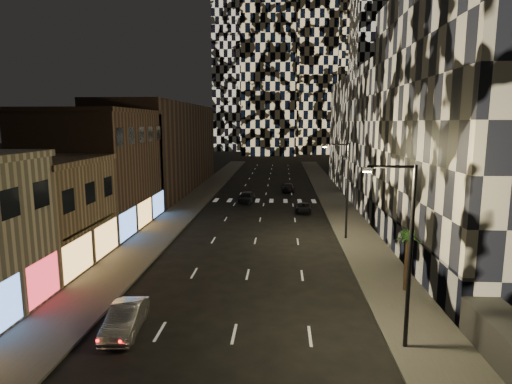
# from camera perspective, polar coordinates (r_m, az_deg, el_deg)

# --- Properties ---
(sidewalk_left) EXTENTS (4.00, 120.00, 0.15)m
(sidewalk_left) POSITION_cam_1_polar(r_m,az_deg,el_deg) (62.28, -8.10, -0.98)
(sidewalk_left) COLOR #47443F
(sidewalk_left) RESTS_ON ground
(sidewalk_right) EXTENTS (4.00, 120.00, 0.15)m
(sidewalk_right) POSITION_cam_1_polar(r_m,az_deg,el_deg) (61.48, 10.49, -1.18)
(sidewalk_right) COLOR #47443F
(sidewalk_right) RESTS_ON ground
(curb_left) EXTENTS (0.20, 120.00, 0.15)m
(curb_left) POSITION_cam_1_polar(r_m,az_deg,el_deg) (61.89, -6.19, -1.01)
(curb_left) COLOR #4C4C47
(curb_left) RESTS_ON ground
(curb_right) EXTENTS (0.20, 120.00, 0.15)m
(curb_right) POSITION_cam_1_polar(r_m,az_deg,el_deg) (61.26, 8.54, -1.16)
(curb_right) COLOR #4C4C47
(curb_right) RESTS_ON ground
(retail_tan) EXTENTS (10.00, 10.00, 8.00)m
(retail_tan) POSITION_cam_1_polar(r_m,az_deg,el_deg) (37.29, -28.07, -2.76)
(retail_tan) COLOR #896F52
(retail_tan) RESTS_ON ground
(retail_brown) EXTENTS (10.00, 15.00, 12.00)m
(retail_brown) POSITION_cam_1_polar(r_m,az_deg,el_deg) (47.93, -20.49, 2.62)
(retail_brown) COLOR #4D372C
(retail_brown) RESTS_ON ground
(retail_filler_left) EXTENTS (10.00, 40.00, 14.00)m
(retail_filler_left) POSITION_cam_1_polar(r_m,az_deg,el_deg) (72.78, -12.08, 5.88)
(retail_filler_left) COLOR #4D372C
(retail_filler_left) RESTS_ON ground
(midrise_right) EXTENTS (16.00, 25.00, 22.00)m
(midrise_right) POSITION_cam_1_polar(r_m,az_deg,el_deg) (38.73, 30.76, 7.88)
(midrise_right) COLOR #232326
(midrise_right) RESTS_ON ground
(midrise_base) EXTENTS (0.60, 25.00, 3.00)m
(midrise_base) POSITION_cam_1_polar(r_m,az_deg,el_deg) (37.15, 18.85, -6.16)
(midrise_base) COLOR #383838
(midrise_base) RESTS_ON ground
(midrise_filler_right) EXTENTS (16.00, 40.00, 18.00)m
(midrise_filler_right) POSITION_cam_1_polar(r_m,az_deg,el_deg) (69.31, 18.30, 7.11)
(midrise_filler_right) COLOR #232326
(midrise_filler_right) RESTS_ON ground
(tower_center_low) EXTENTS (18.00, 18.00, 95.00)m
(tower_center_low) POSITION_cam_1_polar(r_m,az_deg,el_deg) (154.44, 1.89, 22.93)
(tower_center_low) COLOR black
(tower_center_low) RESTS_ON ground
(streetlight_near) EXTENTS (2.55, 0.25, 9.00)m
(streetlight_near) POSITION_cam_1_polar(r_m,az_deg,el_deg) (21.64, 19.33, -6.60)
(streetlight_near) COLOR black
(streetlight_near) RESTS_ON sidewalk_right
(streetlight_far) EXTENTS (2.55, 0.25, 9.00)m
(streetlight_far) POSITION_cam_1_polar(r_m,az_deg,el_deg) (40.86, 11.77, 1.04)
(streetlight_far) COLOR black
(streetlight_far) RESTS_ON sidewalk_right
(car_silver_parked) EXTENTS (1.93, 4.63, 1.49)m
(car_silver_parked) POSITION_cam_1_polar(r_m,az_deg,el_deg) (24.71, -17.03, -15.87)
(car_silver_parked) COLOR #9C9BA0
(car_silver_parked) RESTS_ON ground
(car_dark_midlane) EXTENTS (2.40, 4.81, 1.58)m
(car_dark_midlane) POSITION_cam_1_polar(r_m,az_deg,el_deg) (59.37, -1.26, -0.69)
(car_dark_midlane) COLOR black
(car_dark_midlane) RESTS_ON ground
(car_dark_oncoming) EXTENTS (1.98, 4.74, 1.37)m
(car_dark_oncoming) POSITION_cam_1_polar(r_m,az_deg,el_deg) (69.29, 4.32, 0.64)
(car_dark_oncoming) COLOR black
(car_dark_oncoming) RESTS_ON ground
(car_dark_rightlane) EXTENTS (2.15, 4.21, 1.14)m
(car_dark_rightlane) POSITION_cam_1_polar(r_m,az_deg,el_deg) (53.38, 6.36, -2.12)
(car_dark_rightlane) COLOR black
(car_dark_rightlane) RESTS_ON ground
(palm_tree) EXTENTS (2.05, 2.05, 4.04)m
(palm_tree) POSITION_cam_1_polar(r_m,az_deg,el_deg) (29.58, 19.57, -6.15)
(palm_tree) COLOR #47331E
(palm_tree) RESTS_ON sidewalk_right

